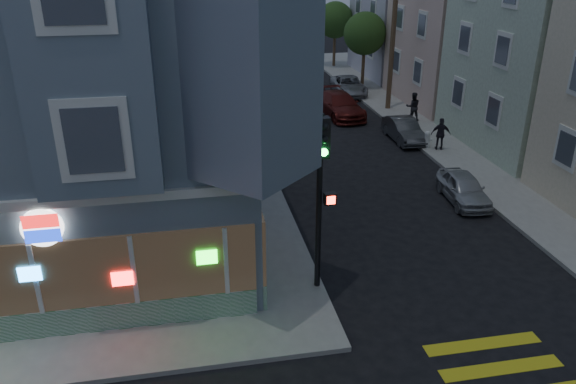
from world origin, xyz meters
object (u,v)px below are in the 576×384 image
object	(u,v)px
street_tree_far	(335,20)
parked_car_d	(349,86)
pedestrian_a	(413,107)
traffic_signal	(322,176)
fire_hydrant	(427,139)
parked_car_a	(464,188)
pedestrian_b	(441,134)
parked_car_b	(404,130)
utility_pole	(393,33)
parked_car_c	(340,105)
street_tree_near	(365,34)

from	to	relation	value
street_tree_far	parked_car_d	bearing A→B (deg)	-98.93
pedestrian_a	traffic_signal	xyz separation A→B (m)	(-9.61, -16.20, 2.80)
fire_hydrant	parked_car_a	bearing A→B (deg)	-100.22
street_tree_far	pedestrian_b	distance (m)	22.24
parked_car_b	fire_hydrant	world-z (taller)	parked_car_b
traffic_signal	pedestrian_a	bearing A→B (deg)	56.86
pedestrian_a	parked_car_d	world-z (taller)	pedestrian_a
parked_car_a	fire_hydrant	xyz separation A→B (m)	(1.11, 6.17, 0.02)
utility_pole	parked_car_a	distance (m)	14.57
utility_pole	parked_car_b	size ratio (longest dim) A/B	2.45
utility_pole	parked_car_c	distance (m)	5.36
pedestrian_a	parked_car_c	world-z (taller)	pedestrian_a
street_tree_near	fire_hydrant	world-z (taller)	street_tree_near
street_tree_near	street_tree_far	bearing A→B (deg)	90.00
parked_car_d	traffic_signal	bearing A→B (deg)	-103.37
utility_pole	parked_car_c	bearing A→B (deg)	-167.66
street_tree_near	parked_car_c	bearing A→B (deg)	-118.09
utility_pole	pedestrian_a	size ratio (longest dim) A/B	5.32
parked_car_d	parked_car_b	bearing A→B (deg)	-84.90
parked_car_a	parked_car_d	world-z (taller)	parked_car_d
street_tree_far	pedestrian_a	bearing A→B (deg)	-89.23
pedestrian_b	fire_hydrant	bearing A→B (deg)	-19.63
parked_car_b	fire_hydrant	bearing A→B (deg)	-69.98
street_tree_near	parked_car_d	bearing A→B (deg)	-134.17
pedestrian_a	parked_car_a	xyz separation A→B (m)	(-2.24, -10.89, -0.41)
street_tree_near	traffic_signal	xyz separation A→B (m)	(-9.38, -25.14, -0.13)
street_tree_near	parked_car_d	world-z (taller)	street_tree_near
parked_car_a	traffic_signal	world-z (taller)	traffic_signal
street_tree_far	parked_car_a	world-z (taller)	street_tree_far
parked_car_d	street_tree_near	bearing A→B (deg)	50.93
pedestrian_a	fire_hydrant	xyz separation A→B (m)	(-1.13, -4.71, -0.38)
parked_car_a	fire_hydrant	size ratio (longest dim) A/B	3.93
street_tree_far	traffic_signal	bearing A→B (deg)	-105.80
street_tree_near	parked_car_a	xyz separation A→B (m)	(-2.01, -19.83, -3.35)
street_tree_near	parked_car_a	size ratio (longest dim) A/B	1.53
street_tree_near	pedestrian_a	xyz separation A→B (m)	(0.23, -8.94, -2.94)
parked_car_b	traffic_signal	world-z (taller)	traffic_signal
parked_car_b	traffic_signal	size ratio (longest dim) A/B	0.68
street_tree_far	parked_car_b	size ratio (longest dim) A/B	1.44
utility_pole	parked_car_d	bearing A→B (deg)	106.26
street_tree_near	parked_car_c	size ratio (longest dim) A/B	1.08
parked_car_a	traffic_signal	distance (m)	9.63
parked_car_c	fire_hydrant	distance (m)	7.42
pedestrian_a	parked_car_b	xyz separation A→B (m)	(-1.73, -3.00, -0.39)
pedestrian_b	parked_car_c	size ratio (longest dim) A/B	0.33
parked_car_a	parked_car_d	distance (m)	18.29
fire_hydrant	pedestrian_a	bearing A→B (deg)	76.55
parked_car_c	parked_car_d	world-z (taller)	parked_car_c
pedestrian_a	parked_car_d	size ratio (longest dim) A/B	0.38
parked_car_c	pedestrian_b	bearing A→B (deg)	-71.64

